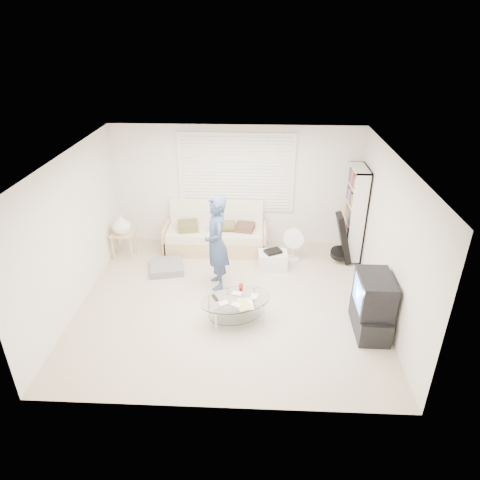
{
  "coord_description": "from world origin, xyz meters",
  "views": [
    {
      "loc": [
        0.46,
        -5.99,
        4.28
      ],
      "look_at": [
        0.16,
        0.3,
        1.03
      ],
      "focal_mm": 32.0,
      "sensor_mm": 36.0,
      "label": 1
    }
  ],
  "objects_px": {
    "bookshelf": "(354,213)",
    "tv_unit": "(372,305)",
    "futon_sofa": "(216,234)",
    "coffee_table": "(236,303)"
  },
  "relations": [
    {
      "from": "tv_unit",
      "to": "coffee_table",
      "type": "bearing_deg",
      "value": 176.27
    },
    {
      "from": "futon_sofa",
      "to": "bookshelf",
      "type": "bearing_deg",
      "value": -2.7
    },
    {
      "from": "futon_sofa",
      "to": "coffee_table",
      "type": "distance_m",
      "value": 2.45
    },
    {
      "from": "futon_sofa",
      "to": "tv_unit",
      "type": "height_order",
      "value": "futon_sofa"
    },
    {
      "from": "futon_sofa",
      "to": "bookshelf",
      "type": "relative_size",
      "value": 1.12
    },
    {
      "from": "bookshelf",
      "to": "tv_unit",
      "type": "distance_m",
      "value": 2.44
    },
    {
      "from": "futon_sofa",
      "to": "tv_unit",
      "type": "bearing_deg",
      "value": -44.08
    },
    {
      "from": "futon_sofa",
      "to": "bookshelf",
      "type": "xyz_separation_m",
      "value": [
        2.73,
        -0.13,
        0.59
      ]
    },
    {
      "from": "coffee_table",
      "to": "tv_unit",
      "type": "bearing_deg",
      "value": -3.73
    },
    {
      "from": "bookshelf",
      "to": "futon_sofa",
      "type": "bearing_deg",
      "value": 177.3
    }
  ]
}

